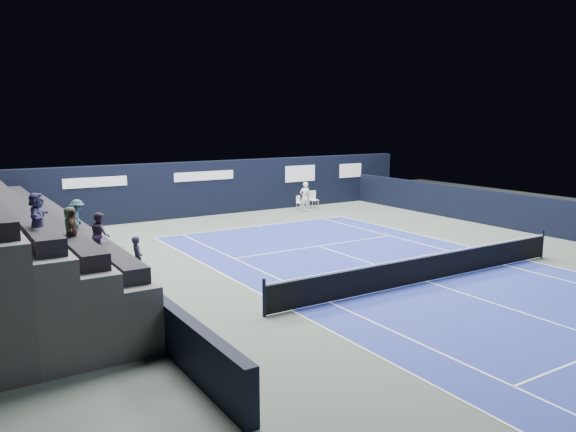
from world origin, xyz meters
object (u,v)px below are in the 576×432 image
folding_chair_back_a (313,198)px  line_judge_chair (119,258)px  folding_chair_back_b (299,201)px  tennis_net (428,267)px  tennis_player (305,197)px

folding_chair_back_a → line_judge_chair: folding_chair_back_a is taller
line_judge_chair → folding_chair_back_b: bearing=39.1°
line_judge_chair → tennis_net: 10.84m
folding_chair_back_b → tennis_net: bearing=-127.7°
tennis_net → folding_chair_back_b: bearing=72.2°
folding_chair_back_b → line_judge_chair: (-13.55, -8.87, 0.11)m
line_judge_chair → tennis_net: (8.57, -6.63, -0.07)m
tennis_net → tennis_player: tennis_player is taller
line_judge_chair → tennis_player: 15.34m
tennis_net → line_judge_chair: bearing=142.3°
line_judge_chair → tennis_player: bearing=36.3°
line_judge_chair → tennis_net: size_ratio=0.08×
tennis_player → line_judge_chair: bearing=-149.6°
folding_chair_back_a → folding_chair_back_b: folding_chair_back_a is taller
line_judge_chair → folding_chair_back_a: bearing=37.0°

